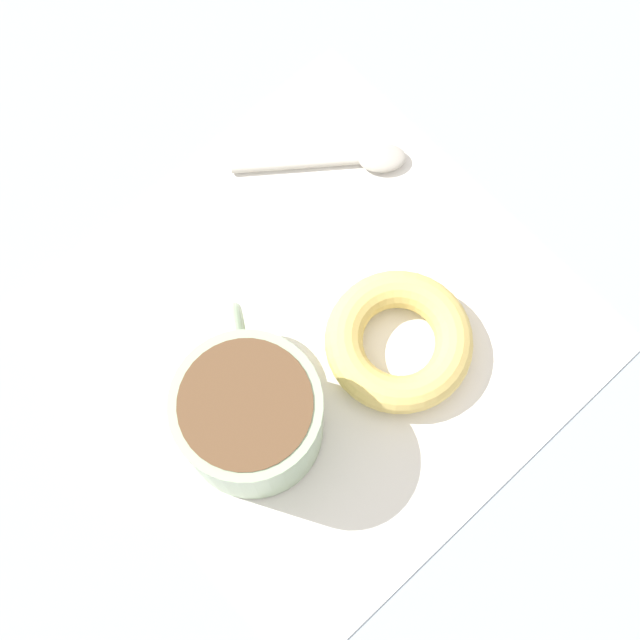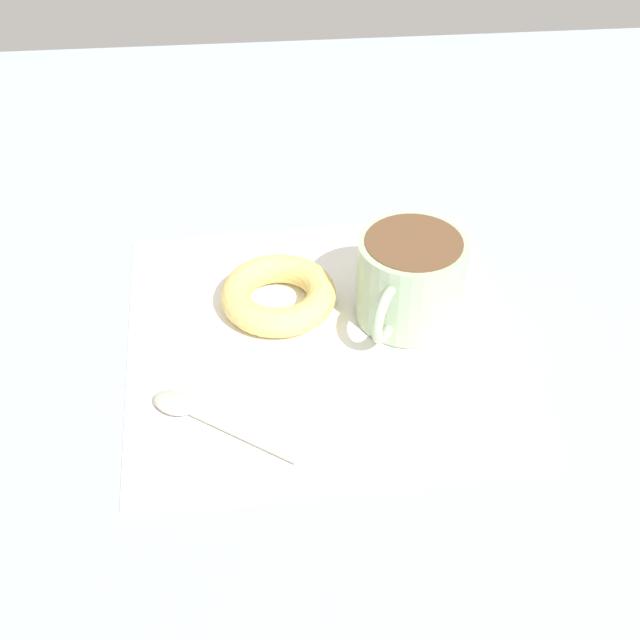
% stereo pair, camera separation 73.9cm
% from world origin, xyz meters
% --- Properties ---
extents(ground_plane, '(1.20, 1.20, 0.02)m').
position_xyz_m(ground_plane, '(0.00, 0.00, -0.01)').
color(ground_plane, '#99A8B7').
extents(napkin, '(0.34, 0.34, 0.00)m').
position_xyz_m(napkin, '(0.02, -0.03, 0.00)').
color(napkin, white).
rests_on(napkin, ground_plane).
extents(coffee_cup, '(0.12, 0.09, 0.08)m').
position_xyz_m(coffee_cup, '(-0.01, 0.05, 0.04)').
color(coffee_cup, '#9EB793').
rests_on(coffee_cup, napkin).
extents(donut, '(0.10, 0.10, 0.03)m').
position_xyz_m(donut, '(-0.03, -0.06, 0.02)').
color(donut, '#E5C66B').
rests_on(donut, napkin).
extents(spoon, '(0.09, 0.12, 0.01)m').
position_xyz_m(spoon, '(0.10, -0.14, 0.01)').
color(spoon, '#B7B2A8').
rests_on(spoon, napkin).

